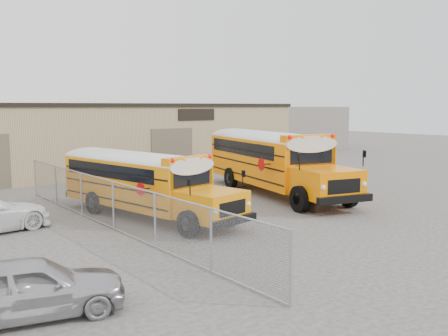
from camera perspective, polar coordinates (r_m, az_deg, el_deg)
ground at (r=19.82m, az=7.43°, el=-6.07°), size 120.00×120.00×0.00m
warehouse at (r=36.31m, az=-15.55°, el=3.50°), size 30.20×10.20×4.67m
chainlink_fence at (r=18.62m, az=-12.53°, el=-4.20°), size 0.07×18.07×1.81m
distant_building_right at (r=53.29m, az=7.34°, el=4.58°), size 10.00×8.00×4.40m
school_bus_left at (r=25.12m, az=-17.22°, el=0.05°), size 3.78×9.40×2.68m
school_bus_right at (r=31.79m, az=-0.47°, el=2.38°), size 5.19×11.40×3.24m
tarp_bundle at (r=21.86m, az=10.58°, el=-3.06°), size 0.98×0.98×1.34m
car_silver at (r=11.64m, az=-21.20°, el=-12.60°), size 4.20×2.52×1.34m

